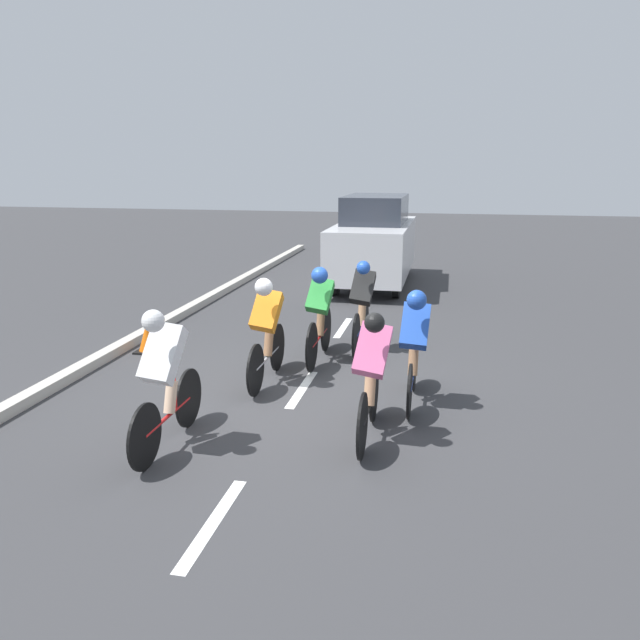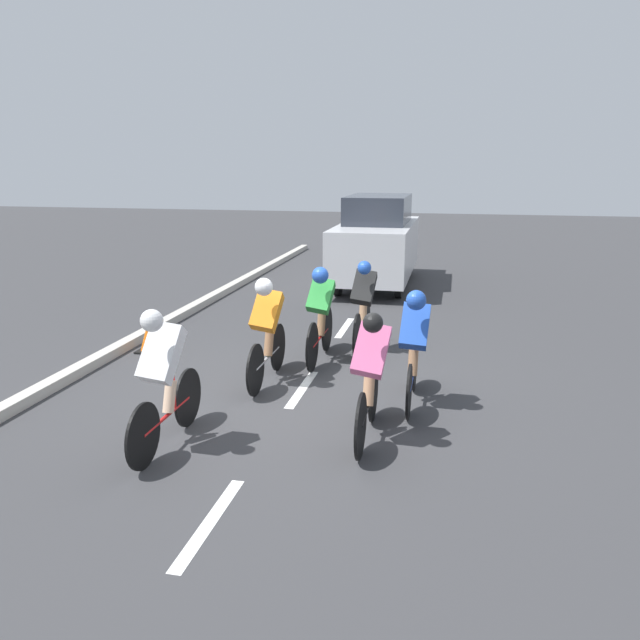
% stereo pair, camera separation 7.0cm
% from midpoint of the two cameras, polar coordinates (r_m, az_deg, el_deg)
% --- Properties ---
extents(ground_plane, '(60.00, 60.00, 0.00)m').
position_cam_midpoint_polar(ground_plane, '(8.15, -1.56, -6.57)').
color(ground_plane, '#38383A').
extents(lane_stripe_near, '(0.12, 1.40, 0.01)m').
position_cam_midpoint_polar(lane_stripe_near, '(5.50, -9.66, -17.72)').
color(lane_stripe_near, white).
rests_on(lane_stripe_near, ground).
extents(lane_stripe_mid, '(0.12, 1.40, 0.01)m').
position_cam_midpoint_polar(lane_stripe_mid, '(8.25, -1.39, -6.31)').
color(lane_stripe_mid, white).
rests_on(lane_stripe_mid, ground).
extents(lane_stripe_far, '(0.12, 1.40, 0.01)m').
position_cam_midpoint_polar(lane_stripe_far, '(11.24, 2.46, -0.70)').
color(lane_stripe_far, white).
rests_on(lane_stripe_far, ground).
extents(curb, '(0.20, 26.68, 0.14)m').
position_cam_midpoint_polar(curb, '(9.47, -20.62, -4.08)').
color(curb, '#B7B2A8').
rests_on(curb, ground).
extents(cyclist_orange, '(0.39, 1.71, 1.49)m').
position_cam_midpoint_polar(cyclist_orange, '(8.23, -4.65, -0.67)').
color(cyclist_orange, black).
rests_on(cyclist_orange, ground).
extents(cyclist_white, '(0.38, 1.71, 1.54)m').
position_cam_midpoint_polar(cyclist_white, '(6.51, -13.86, -4.85)').
color(cyclist_white, black).
rests_on(cyclist_white, ground).
extents(cyclist_black, '(0.39, 1.71, 1.47)m').
position_cam_midpoint_polar(cyclist_black, '(9.71, 4.16, 1.48)').
color(cyclist_black, black).
rests_on(cyclist_black, ground).
extents(cyclist_blue, '(0.35, 1.62, 1.49)m').
position_cam_midpoint_polar(cyclist_blue, '(7.55, 8.85, -2.12)').
color(cyclist_blue, black).
rests_on(cyclist_blue, ground).
extents(cyclist_pink, '(0.40, 1.65, 1.47)m').
position_cam_midpoint_polar(cyclist_pink, '(6.54, 4.87, -4.87)').
color(cyclist_pink, black).
rests_on(cyclist_pink, ground).
extents(cyclist_green, '(0.39, 1.75, 1.48)m').
position_cam_midpoint_polar(cyclist_green, '(9.11, 0.27, 0.79)').
color(cyclist_green, black).
rests_on(cyclist_green, ground).
extents(support_car, '(1.70, 4.43, 2.13)m').
position_cam_midpoint_polar(support_car, '(15.10, 5.37, 7.22)').
color(support_car, black).
rests_on(support_car, ground).
extents(traffic_cone, '(0.36, 0.36, 0.49)m').
position_cam_midpoint_polar(traffic_cone, '(10.12, -15.18, -1.52)').
color(traffic_cone, black).
rests_on(traffic_cone, ground).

